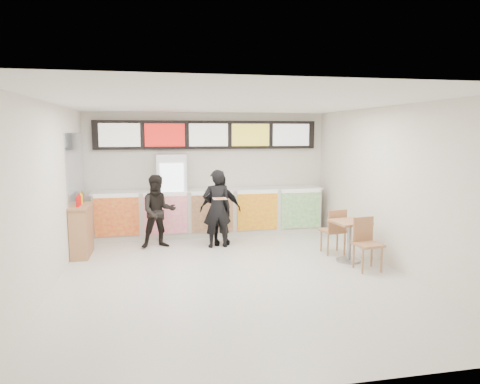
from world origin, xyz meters
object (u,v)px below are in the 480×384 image
object	(u,v)px
customer_left	(158,212)
customer_mid	(220,210)
customer_main	(217,209)
cafe_table	(349,233)
drinks_fridge	(172,196)
condiment_ledge	(81,230)
service_counter	(211,212)

from	to	relation	value
customer_left	customer_mid	xyz separation A→B (m)	(1.37, 0.02, -0.01)
customer_mid	customer_main	bearing A→B (deg)	-115.80
customer_main	cafe_table	bearing A→B (deg)	144.42
customer_main	drinks_fridge	bearing A→B (deg)	-54.83
drinks_fridge	customer_main	size ratio (longest dim) A/B	1.16
cafe_table	condiment_ledge	world-z (taller)	condiment_ledge
customer_left	condiment_ledge	size ratio (longest dim) A/B	1.28
customer_left	cafe_table	bearing A→B (deg)	-34.02
customer_left	condiment_ledge	distance (m)	1.61
customer_main	cafe_table	distance (m)	2.86
drinks_fridge	customer_mid	bearing A→B (deg)	-42.43
service_counter	customer_main	size ratio (longest dim) A/B	3.23
drinks_fridge	customer_mid	xyz separation A→B (m)	(1.04, -0.95, -0.21)
drinks_fridge	cafe_table	bearing A→B (deg)	-39.55
drinks_fridge	condiment_ledge	bearing A→B (deg)	-145.11
service_counter	customer_main	distance (m)	1.21
cafe_table	customer_mid	bearing A→B (deg)	133.40
drinks_fridge	customer_main	distance (m)	1.52
condiment_ledge	drinks_fridge	bearing A→B (deg)	34.89
condiment_ledge	customer_mid	bearing A→B (deg)	7.08
drinks_fridge	customer_left	xyz separation A→B (m)	(-0.33, -0.97, -0.20)
customer_main	service_counter	bearing A→B (deg)	-93.04
customer_left	customer_mid	distance (m)	1.37
customer_main	customer_left	world-z (taller)	customer_main
service_counter	customer_mid	world-z (taller)	customer_mid
drinks_fridge	condiment_ledge	world-z (taller)	drinks_fridge
drinks_fridge	customer_main	xyz separation A→B (m)	(0.93, -1.19, -0.14)
customer_left	customer_mid	size ratio (longest dim) A/B	1.01
customer_mid	condiment_ledge	size ratio (longest dim) A/B	1.26
cafe_table	condiment_ledge	size ratio (longest dim) A/B	1.34
customer_main	customer_left	size ratio (longest dim) A/B	1.07
drinks_fridge	customer_mid	size ratio (longest dim) A/B	1.27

